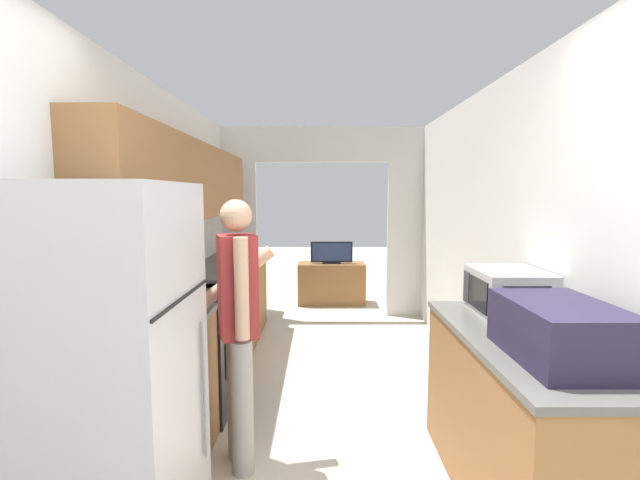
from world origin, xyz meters
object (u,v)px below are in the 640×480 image
at_px(television, 330,253).
at_px(suitcase, 557,330).
at_px(range_oven, 190,348).
at_px(person, 237,327).
at_px(tv_cabinet, 330,283).
at_px(microwave, 506,292).
at_px(refrigerator, 98,384).

bearing_deg(television, suitcase, -78.80).
bearing_deg(television, range_oven, -110.57).
height_order(person, television, person).
relative_size(person, television, 2.61).
xyz_separation_m(range_oven, tv_cabinet, (1.15, 3.12, -0.16)).
height_order(suitcase, microwave, microwave).
xyz_separation_m(range_oven, television, (1.15, 3.08, 0.31)).
xyz_separation_m(refrigerator, television, (1.10, 4.52, -0.07)).
height_order(refrigerator, suitcase, refrigerator).
height_order(range_oven, microwave, microwave).
bearing_deg(refrigerator, range_oven, 92.19).
bearing_deg(person, tv_cabinet, -29.29).
xyz_separation_m(suitcase, television, (-0.88, 4.43, -0.27)).
height_order(person, tv_cabinet, person).
relative_size(person, suitcase, 2.62).
distance_m(person, tv_cabinet, 3.93).
relative_size(suitcase, television, 1.00).
xyz_separation_m(range_oven, suitcase, (2.03, -1.35, 0.58)).
xyz_separation_m(range_oven, person, (0.50, -0.72, 0.40)).
bearing_deg(tv_cabinet, refrigerator, -103.54).
xyz_separation_m(suitcase, tv_cabinet, (-0.88, 4.47, -0.73)).
bearing_deg(refrigerator, tv_cabinet, 76.46).
bearing_deg(suitcase, microwave, 83.25).
relative_size(tv_cabinet, television, 1.61).
bearing_deg(television, person, -99.73).
height_order(refrigerator, range_oven, refrigerator).
height_order(refrigerator, tv_cabinet, refrigerator).
relative_size(refrigerator, range_oven, 1.60).
xyz_separation_m(refrigerator, tv_cabinet, (1.10, 4.56, -0.54)).
height_order(suitcase, television, suitcase).
bearing_deg(tv_cabinet, suitcase, -78.90).
bearing_deg(range_oven, tv_cabinet, 69.69).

